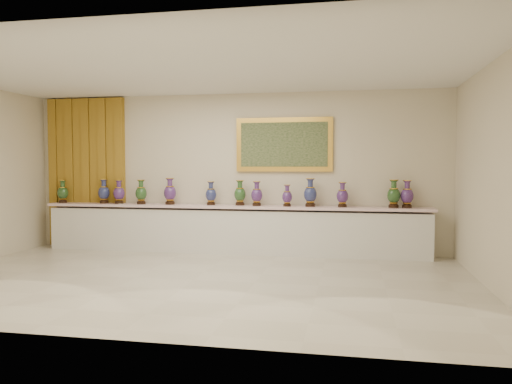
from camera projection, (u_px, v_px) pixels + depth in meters
ground at (194, 280)px, 7.14m from camera, size 8.00×8.00×0.00m
room at (116, 168)px, 9.90m from camera, size 8.00×8.00×8.00m
counter at (231, 230)px, 9.34m from camera, size 7.28×0.48×0.90m
vase_0 at (63, 193)px, 9.93m from camera, size 0.23×0.23×0.45m
vase_1 at (104, 192)px, 9.79m from camera, size 0.22×0.22×0.48m
vase_2 at (119, 193)px, 9.69m from camera, size 0.26×0.26×0.46m
vase_3 at (141, 193)px, 9.60m from camera, size 0.27×0.27×0.47m
vase_4 at (170, 193)px, 9.50m from camera, size 0.30×0.30×0.50m
vase_5 at (211, 194)px, 9.39m from camera, size 0.27×0.27×0.44m
vase_6 at (240, 194)px, 9.30m from camera, size 0.25×0.25×0.47m
vase_7 at (257, 195)px, 9.17m from camera, size 0.22×0.22×0.45m
vase_8 at (287, 197)px, 9.05m from camera, size 0.24×0.24×0.39m
vase_9 at (310, 194)px, 9.01m from camera, size 0.30×0.30×0.51m
vase_10 at (342, 196)px, 8.90m from camera, size 0.23×0.23×0.45m
vase_11 at (394, 195)px, 8.76m from camera, size 0.27×0.27×0.49m
vase_12 at (407, 195)px, 8.73m from camera, size 0.26×0.26×0.48m
label_card at (121, 204)px, 9.59m from camera, size 0.10×0.06×0.00m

